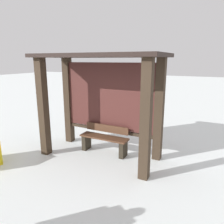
# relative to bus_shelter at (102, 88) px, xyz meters

# --- Properties ---
(ground_plane) EXTENTS (60.00, 60.00, 0.00)m
(ground_plane) POSITION_rel_bus_shelter_xyz_m (0.00, -0.16, -1.77)
(ground_plane) COLOR white
(bus_shelter) EXTENTS (3.16, 1.47, 2.58)m
(bus_shelter) POSITION_rel_bus_shelter_xyz_m (0.00, 0.00, 0.00)
(bus_shelter) COLOR #372A1D
(bus_shelter) RESTS_ON ground
(bench_left_inside) EXTENTS (1.32, 0.35, 0.74)m
(bench_left_inside) POSITION_rel_bus_shelter_xyz_m (0.00, 0.08, -1.41)
(bench_left_inside) COLOR #513321
(bench_left_inside) RESTS_ON ground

